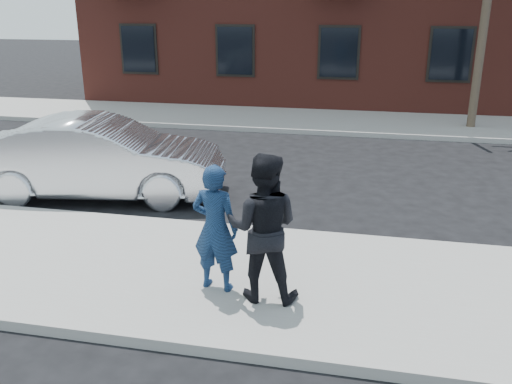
# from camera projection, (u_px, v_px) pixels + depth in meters

# --- Properties ---
(ground) EXTENTS (100.00, 100.00, 0.00)m
(ground) POSITION_uv_depth(u_px,v_px,m) (268.00, 279.00, 8.01)
(ground) COLOR black
(ground) RESTS_ON ground
(near_sidewalk) EXTENTS (50.00, 3.50, 0.15)m
(near_sidewalk) POSITION_uv_depth(u_px,v_px,m) (264.00, 283.00, 7.75)
(near_sidewalk) COLOR gray
(near_sidewalk) RESTS_ON ground
(near_curb) EXTENTS (50.00, 0.10, 0.15)m
(near_curb) POSITION_uv_depth(u_px,v_px,m) (284.00, 233.00, 9.42)
(near_curb) COLOR #999691
(near_curb) RESTS_ON ground
(far_sidewalk) EXTENTS (50.00, 3.50, 0.15)m
(far_sidewalk) POSITION_uv_depth(u_px,v_px,m) (329.00, 121.00, 18.38)
(far_sidewalk) COLOR gray
(far_sidewalk) RESTS_ON ground
(far_curb) EXTENTS (50.00, 0.10, 0.15)m
(far_curb) POSITION_uv_depth(u_px,v_px,m) (325.00, 133.00, 16.72)
(far_curb) COLOR #999691
(far_curb) RESTS_ON ground
(silver_sedan) EXTENTS (5.26, 2.54, 1.66)m
(silver_sedan) POSITION_uv_depth(u_px,v_px,m) (100.00, 158.00, 11.18)
(silver_sedan) COLOR silver
(silver_sedan) RESTS_ON ground
(man_hoodie) EXTENTS (0.69, 0.55, 1.77)m
(man_hoodie) POSITION_uv_depth(u_px,v_px,m) (215.00, 228.00, 7.19)
(man_hoodie) COLOR navy
(man_hoodie) RESTS_ON near_sidewalk
(man_peacoat) EXTENTS (0.99, 0.79, 1.98)m
(man_peacoat) POSITION_uv_depth(u_px,v_px,m) (263.00, 228.00, 6.93)
(man_peacoat) COLOR black
(man_peacoat) RESTS_ON near_sidewalk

